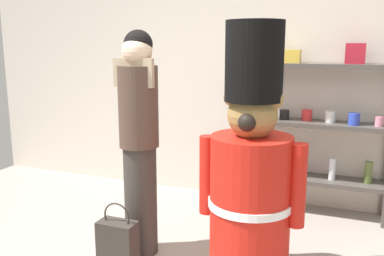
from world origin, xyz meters
TOP-DOWN VIEW (x-y plane):
  - back_wall at (0.00, 2.20)m, footprint 6.40×0.12m
  - merchandise_shelf at (0.61, 1.98)m, footprint 1.27×0.35m
  - teddy_bear_guard at (0.31, 0.65)m, footprint 0.71×0.55m
  - person_shopper at (-0.54, 0.70)m, footprint 0.30×0.29m
  - shopping_bag at (-0.57, 0.42)m, footprint 0.27×0.15m

SIDE VIEW (x-z plane):
  - shopping_bag at x=-0.57m, z-range -0.06..0.43m
  - teddy_bear_guard at x=0.31m, z-range -0.14..1.56m
  - merchandise_shelf at x=0.61m, z-range 0.01..1.78m
  - person_shopper at x=-0.54m, z-range 0.07..1.73m
  - back_wall at x=0.00m, z-range 0.00..2.60m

